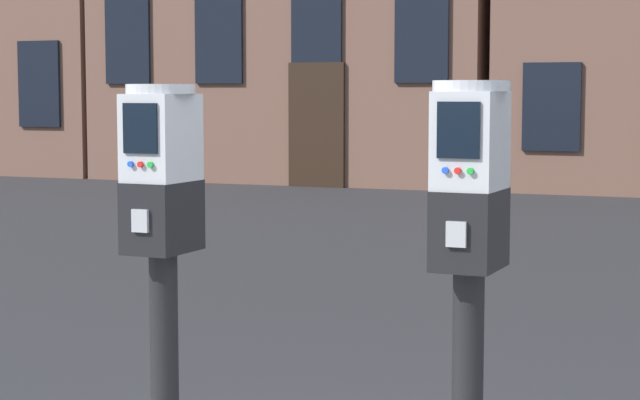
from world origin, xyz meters
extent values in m
cube|color=black|center=(-0.57, -0.12, 1.21)|extent=(0.18, 0.25, 0.22)
cube|color=#A5A8AD|center=(-0.58, -0.24, 1.21)|extent=(0.06, 0.01, 0.07)
cube|color=#B7BABF|center=(-0.57, -0.12, 1.46)|extent=(0.18, 0.23, 0.27)
cube|color=black|center=(-0.58, -0.23, 1.49)|extent=(0.12, 0.01, 0.15)
cylinder|color=blue|center=(-0.61, -0.23, 1.38)|extent=(0.02, 0.01, 0.02)
cylinder|color=red|center=(-0.58, -0.24, 1.38)|extent=(0.02, 0.01, 0.02)
cylinder|color=green|center=(-0.54, -0.24, 1.38)|extent=(0.02, 0.01, 0.02)
cylinder|color=#B7BABF|center=(-0.57, -0.12, 1.61)|extent=(0.22, 0.22, 0.03)
cube|color=black|center=(0.41, -0.12, 1.22)|extent=(0.18, 0.25, 0.22)
cube|color=#A5A8AD|center=(0.41, -0.24, 1.22)|extent=(0.06, 0.01, 0.07)
cube|color=#B7BABF|center=(0.41, -0.12, 1.46)|extent=(0.18, 0.23, 0.27)
cube|color=black|center=(0.41, -0.23, 1.50)|extent=(0.12, 0.01, 0.15)
cylinder|color=blue|center=(0.37, -0.23, 1.39)|extent=(0.02, 0.01, 0.02)
cylinder|color=red|center=(0.41, -0.24, 1.39)|extent=(0.02, 0.01, 0.02)
cylinder|color=green|center=(0.44, -0.24, 1.39)|extent=(0.02, 0.01, 0.02)
cylinder|color=#B7BABF|center=(0.41, -0.12, 1.62)|extent=(0.22, 0.22, 0.03)
cube|color=black|center=(-11.46, 14.30, 1.76)|extent=(0.90, 0.06, 1.60)
cube|color=black|center=(-9.53, 14.30, 2.55)|extent=(0.90, 0.06, 1.60)
cube|color=black|center=(-7.70, 14.30, 2.55)|extent=(0.90, 0.06, 1.60)
cube|color=black|center=(-5.87, 14.30, 2.55)|extent=(0.90, 0.06, 1.60)
cube|color=black|center=(-4.04, 14.30, 2.55)|extent=(0.90, 0.06, 1.60)
cube|color=black|center=(-5.87, 14.30, 1.05)|extent=(1.00, 0.07, 2.10)
cube|color=black|center=(-1.93, 14.30, 1.37)|extent=(0.90, 0.06, 1.37)
camera|label=1|loc=(1.17, -3.15, 1.60)|focal=62.57mm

